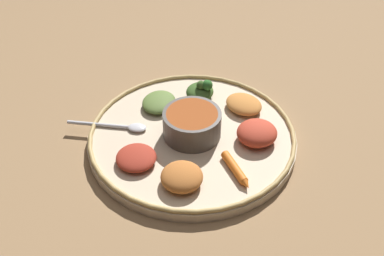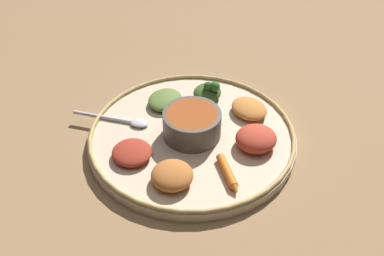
{
  "view_description": "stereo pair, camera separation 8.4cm",
  "coord_description": "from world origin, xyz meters",
  "views": [
    {
      "loc": [
        0.33,
        -0.54,
        0.57
      ],
      "look_at": [
        0.0,
        0.0,
        0.03
      ],
      "focal_mm": 44.09,
      "sensor_mm": 36.0,
      "label": 1
    },
    {
      "loc": [
        0.4,
        -0.5,
        0.57
      ],
      "look_at": [
        0.0,
        0.0,
        0.03
      ],
      "focal_mm": 44.09,
      "sensor_mm": 36.0,
      "label": 2
    }
  ],
  "objects": [
    {
      "name": "mound_beet",
      "position": [
        -0.04,
        -0.11,
        0.03
      ],
      "size": [
        0.1,
        0.1,
        0.02
      ],
      "primitive_type": "ellipsoid",
      "rotation": [
        0.0,
        0.0,
        2.4
      ],
      "color": "maroon",
      "rests_on": "platter"
    },
    {
      "name": "platter_rim",
      "position": [
        0.0,
        0.0,
        0.02
      ],
      "size": [
        0.37,
        0.37,
        0.01
      ],
      "primitive_type": "torus",
      "color": "tan",
      "rests_on": "platter"
    },
    {
      "name": "mound_chickpea",
      "position": [
        0.05,
        -0.11,
        0.03
      ],
      "size": [
        0.09,
        0.09,
        0.03
      ],
      "primitive_type": "ellipsoid",
      "rotation": [
        0.0,
        0.0,
        3.64
      ],
      "color": "#B2662D",
      "rests_on": "platter"
    },
    {
      "name": "mound_berbere_red",
      "position": [
        0.1,
        0.05,
        0.03
      ],
      "size": [
        0.09,
        0.09,
        0.03
      ],
      "primitive_type": "ellipsoid",
      "rotation": [
        0.0,
        0.0,
        5.96
      ],
      "color": "#B73D28",
      "rests_on": "platter"
    },
    {
      "name": "ground_plane",
      "position": [
        0.0,
        0.0,
        0.0
      ],
      "size": [
        2.4,
        2.4,
        0.0
      ],
      "primitive_type": "plane",
      "color": "olive"
    },
    {
      "name": "mound_collards",
      "position": [
        -0.1,
        0.04,
        0.03
      ],
      "size": [
        0.08,
        0.09,
        0.02
      ],
      "primitive_type": "ellipsoid",
      "rotation": [
        0.0,
        0.0,
        4.99
      ],
      "color": "#567033",
      "rests_on": "platter"
    },
    {
      "name": "mound_squash",
      "position": [
        0.04,
        0.12,
        0.03
      ],
      "size": [
        0.09,
        0.08,
        0.02
      ],
      "primitive_type": "ellipsoid",
      "rotation": [
        0.0,
        0.0,
        2.83
      ],
      "color": "#C67A38",
      "rests_on": "platter"
    },
    {
      "name": "platter",
      "position": [
        0.0,
        0.0,
        0.01
      ],
      "size": [
        0.37,
        0.37,
        0.02
      ],
      "primitive_type": "cylinder",
      "color": "#C6B293",
      "rests_on": "ground_plane"
    },
    {
      "name": "greens_pile",
      "position": [
        -0.04,
        0.1,
        0.03
      ],
      "size": [
        0.06,
        0.07,
        0.04
      ],
      "color": "#385623",
      "rests_on": "platter"
    },
    {
      "name": "spoon",
      "position": [
        -0.12,
        -0.05,
        0.02
      ],
      "size": [
        0.14,
        0.07,
        0.01
      ],
      "color": "silver",
      "rests_on": "platter"
    },
    {
      "name": "carrot_near_spoon",
      "position": [
        0.11,
        -0.04,
        0.02
      ],
      "size": [
        0.08,
        0.06,
        0.01
      ],
      "color": "orange",
      "rests_on": "platter"
    },
    {
      "name": "center_bowl",
      "position": [
        0.0,
        0.0,
        0.04
      ],
      "size": [
        0.1,
        0.1,
        0.05
      ],
      "color": "#4C4742",
      "rests_on": "platter"
    }
  ]
}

